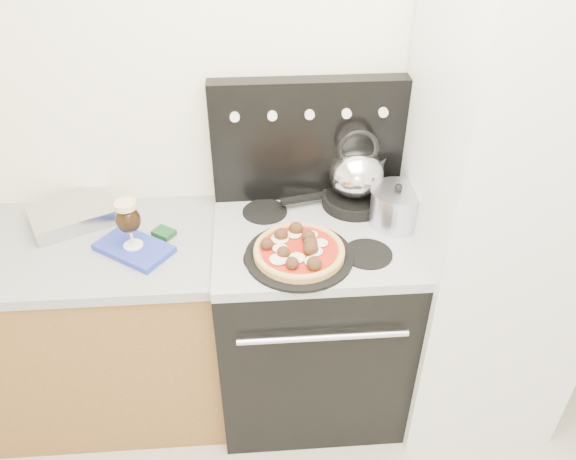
{
  "coord_description": "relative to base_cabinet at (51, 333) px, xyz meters",
  "views": [
    {
      "loc": [
        -0.14,
        -0.54,
        2.18
      ],
      "look_at": [
        -0.03,
        1.05,
        1.03
      ],
      "focal_mm": 35.0,
      "sensor_mm": 36.0,
      "label": 1
    }
  ],
  "objects": [
    {
      "name": "room_shell",
      "position": [
        1.02,
        -0.91,
        0.82
      ],
      "size": [
        3.52,
        3.01,
        2.52
      ],
      "color": "#BCB5A8",
      "rests_on": "ground"
    },
    {
      "name": "cooktop",
      "position": [
        1.1,
        -0.02,
        0.47
      ],
      "size": [
        0.76,
        0.65,
        0.04
      ],
      "primitive_type": "cube",
      "color": "#ADADB2",
      "rests_on": "stove_body"
    },
    {
      "name": "oven_mitt",
      "position": [
        0.43,
        -0.07,
        0.48
      ],
      "size": [
        0.32,
        0.29,
        0.02
      ],
      "primitive_type": "cube",
      "rotation": [
        0.0,
        0.0,
        -0.63
      ],
      "color": "#2836AE",
      "rests_on": "countertop"
    },
    {
      "name": "stock_pot",
      "position": [
        1.42,
        0.01,
        0.56
      ],
      "size": [
        0.22,
        0.22,
        0.14
      ],
      "primitive_type": "cylinder",
      "rotation": [
        0.0,
        0.0,
        0.15
      ],
      "color": "silver",
      "rests_on": "cooktop"
    },
    {
      "name": "beer_glass",
      "position": [
        0.43,
        -0.07,
        0.59
      ],
      "size": [
        0.1,
        0.1,
        0.19
      ],
      "primitive_type": null,
      "rotation": [
        0.0,
        0.0,
        0.18
      ],
      "color": "black",
      "rests_on": "oven_mitt"
    },
    {
      "name": "pizza_pan",
      "position": [
        1.04,
        -0.17,
        0.5
      ],
      "size": [
        0.49,
        0.49,
        0.01
      ],
      "primitive_type": "cylinder",
      "rotation": [
        0.0,
        0.0,
        -0.29
      ],
      "color": "black",
      "rests_on": "cooktop"
    },
    {
      "name": "backguard",
      "position": [
        1.1,
        0.25,
        0.74
      ],
      "size": [
        0.76,
        0.08,
        0.5
      ],
      "primitive_type": "cube",
      "color": "black",
      "rests_on": "cooktop"
    },
    {
      "name": "foil_sheet",
      "position": [
        0.17,
        0.15,
        0.5
      ],
      "size": [
        0.39,
        0.35,
        0.06
      ],
      "primitive_type": "cube",
      "rotation": [
        0.0,
        0.0,
        0.46
      ],
      "color": "silver",
      "rests_on": "countertop"
    },
    {
      "name": "base_cabinet",
      "position": [
        0.0,
        0.0,
        0.0
      ],
      "size": [
        1.45,
        0.6,
        0.86
      ],
      "primitive_type": "cube",
      "color": "brown",
      "rests_on": "ground"
    },
    {
      "name": "countertop",
      "position": [
        0.0,
        0.0,
        0.45
      ],
      "size": [
        1.48,
        0.63,
        0.04
      ],
      "primitive_type": "cube",
      "color": "#9A9A9B",
      "rests_on": "base_cabinet"
    },
    {
      "name": "pizza",
      "position": [
        1.04,
        -0.17,
        0.53
      ],
      "size": [
        0.36,
        0.36,
        0.05
      ],
      "primitive_type": null,
      "rotation": [
        0.0,
        0.0,
        0.13
      ],
      "color": "#D5964B",
      "rests_on": "pizza_pan"
    },
    {
      "name": "skillet",
      "position": [
        1.29,
        0.15,
        0.51
      ],
      "size": [
        0.31,
        0.31,
        0.05
      ],
      "primitive_type": "cylinder",
      "rotation": [
        0.0,
        0.0,
        0.22
      ],
      "color": "black",
      "rests_on": "cooktop"
    },
    {
      "name": "fridge",
      "position": [
        1.8,
        -0.05,
        0.52
      ],
      "size": [
        0.64,
        0.68,
        1.9
      ],
      "primitive_type": "cube",
      "color": "silver",
      "rests_on": "ground"
    },
    {
      "name": "tea_kettle",
      "position": [
        1.29,
        0.15,
        0.66
      ],
      "size": [
        0.23,
        0.23,
        0.24
      ],
      "primitive_type": null,
      "rotation": [
        0.0,
        0.0,
        -0.03
      ],
      "color": "silver",
      "rests_on": "skillet"
    },
    {
      "name": "stove_body",
      "position": [
        1.1,
        -0.02,
        0.01
      ],
      "size": [
        0.76,
        0.65,
        0.88
      ],
      "primitive_type": "cube",
      "color": "black",
      "rests_on": "ground"
    }
  ]
}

